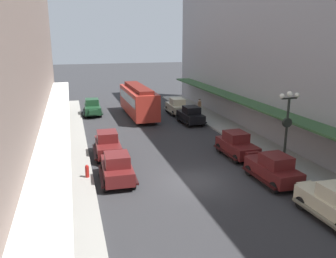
# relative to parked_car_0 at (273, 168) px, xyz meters

# --- Properties ---
(ground_plane) EXTENTS (200.00, 200.00, 0.00)m
(ground_plane) POSITION_rel_parked_car_0_xyz_m (-4.52, 1.47, -0.94)
(ground_plane) COLOR #2D2D30
(sidewalk_left) EXTENTS (3.00, 60.00, 0.15)m
(sidewalk_left) POSITION_rel_parked_car_0_xyz_m (-12.02, 1.47, -0.87)
(sidewalk_left) COLOR #99968E
(sidewalk_left) RESTS_ON ground
(sidewalk_right) EXTENTS (3.00, 60.00, 0.15)m
(sidewalk_right) POSITION_rel_parked_car_0_xyz_m (2.98, 1.47, -0.87)
(sidewalk_right) COLOR #99968E
(sidewalk_right) RESTS_ON ground
(parked_car_0) EXTENTS (2.27, 4.31, 1.84)m
(parked_car_0) POSITION_rel_parked_car_0_xyz_m (0.00, 0.00, 0.00)
(parked_car_0) COLOR #591919
(parked_car_0) RESTS_ON ground
(parked_car_1) EXTENTS (2.23, 4.29, 1.84)m
(parked_car_1) POSITION_rel_parked_car_0_xyz_m (0.37, -4.76, 0.00)
(parked_car_1) COLOR beige
(parked_car_1) RESTS_ON ground
(parked_car_2) EXTENTS (2.14, 4.26, 1.84)m
(parked_car_2) POSITION_rel_parked_car_0_xyz_m (0.16, 20.16, 0.00)
(parked_car_2) COLOR beige
(parked_car_2) RESTS_ON ground
(parked_car_3) EXTENTS (2.25, 4.30, 1.84)m
(parked_car_3) POSITION_rel_parked_car_0_xyz_m (-9.10, 2.80, 0.00)
(parked_car_3) COLOR #591919
(parked_car_3) RESTS_ON ground
(parked_car_4) EXTENTS (2.22, 4.29, 1.84)m
(parked_car_4) POSITION_rel_parked_car_0_xyz_m (-9.13, 7.61, 0.00)
(parked_car_4) COLOR #591919
(parked_car_4) RESTS_ON ground
(parked_car_5) EXTENTS (2.27, 4.31, 1.84)m
(parked_car_5) POSITION_rel_parked_car_0_xyz_m (0.13, 15.33, 0.00)
(parked_car_5) COLOR black
(parked_car_5) RESTS_ON ground
(parked_car_6) EXTENTS (2.24, 4.29, 1.84)m
(parked_car_6) POSITION_rel_parked_car_0_xyz_m (0.07, 4.91, 0.00)
(parked_car_6) COLOR #591919
(parked_car_6) RESTS_ON ground
(parked_car_7) EXTENTS (2.22, 4.29, 1.84)m
(parked_car_7) POSITION_rel_parked_car_0_xyz_m (-9.27, 22.19, 0.00)
(parked_car_7) COLOR #193D23
(parked_car_7) RESTS_ON ground
(streetcar) EXTENTS (2.66, 9.64, 3.46)m
(streetcar) POSITION_rel_parked_car_0_xyz_m (-4.37, 19.98, 0.96)
(streetcar) COLOR #A52D23
(streetcar) RESTS_ON ground
(lamp_post_with_clock) EXTENTS (1.42, 0.44, 5.16)m
(lamp_post_with_clock) POSITION_rel_parked_car_0_xyz_m (1.88, 1.69, 2.04)
(lamp_post_with_clock) COLOR black
(lamp_post_with_clock) RESTS_ON sidewalk_right
(fire_hydrant) EXTENTS (0.24, 0.24, 0.82)m
(fire_hydrant) POSITION_rel_parked_car_0_xyz_m (-10.87, 3.59, -0.38)
(fire_hydrant) COLOR #B21E19
(fire_hydrant) RESTS_ON sidewalk_left
(pedestrian_0) EXTENTS (0.36, 0.28, 1.67)m
(pedestrian_0) POSITION_rel_parked_car_0_xyz_m (-12.07, -1.88, 0.07)
(pedestrian_0) COLOR slate
(pedestrian_0) RESTS_ON sidewalk_left
(pedestrian_1) EXTENTS (0.36, 0.28, 1.67)m
(pedestrian_1) POSITION_rel_parked_car_0_xyz_m (2.45, 18.90, 0.07)
(pedestrian_1) COLOR #2D2D33
(pedestrian_1) RESTS_ON sidewalk_right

